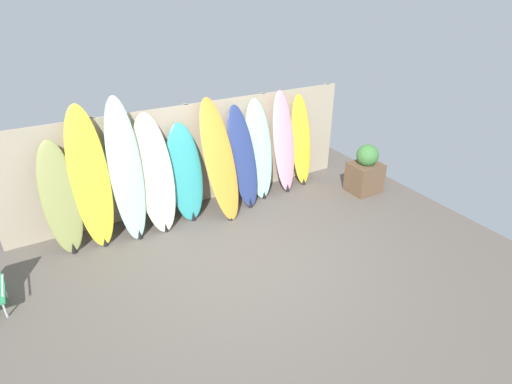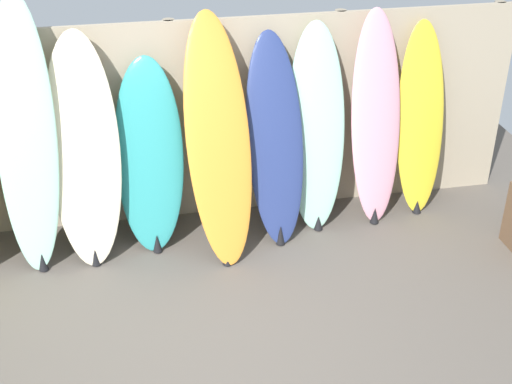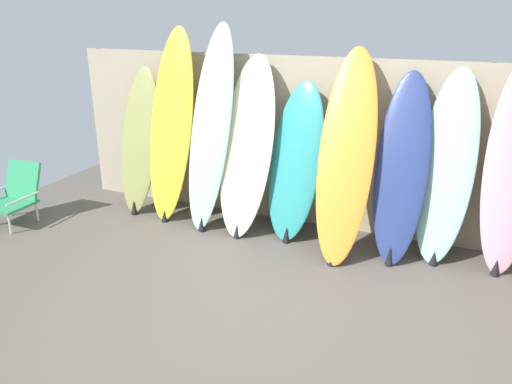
{
  "view_description": "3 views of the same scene",
  "coord_description": "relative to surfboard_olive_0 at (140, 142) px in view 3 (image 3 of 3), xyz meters",
  "views": [
    {
      "loc": [
        -2.13,
        -4.07,
        3.59
      ],
      "look_at": [
        0.41,
        0.44,
        0.82
      ],
      "focal_mm": 28.0,
      "sensor_mm": 36.0,
      "label": 1
    },
    {
      "loc": [
        -0.37,
        -3.63,
        3.44
      ],
      "look_at": [
        0.42,
        0.5,
        1.03
      ],
      "focal_mm": 50.0,
      "sensor_mm": 36.0,
      "label": 2
    },
    {
      "loc": [
        1.26,
        -2.95,
        2.24
      ],
      "look_at": [
        -0.28,
        0.68,
        0.79
      ],
      "focal_mm": 35.0,
      "sensor_mm": 36.0,
      "label": 3
    }
  ],
  "objects": [
    {
      "name": "surfboard_pink_8",
      "position": [
        3.82,
        0.05,
        0.11
      ],
      "size": [
        0.49,
        0.47,
        1.87
      ],
      "color": "pink",
      "rests_on": "ground"
    },
    {
      "name": "surfboard_seafoam_7",
      "position": [
        3.3,
        0.06,
        0.06
      ],
      "size": [
        0.54,
        0.54,
        1.78
      ],
      "color": "#9ED6BC",
      "rests_on": "ground"
    },
    {
      "name": "surfboard_orange_5",
      "position": [
        2.43,
        -0.17,
        0.14
      ],
      "size": [
        0.57,
        0.86,
        1.93
      ],
      "color": "orange",
      "rests_on": "ground"
    },
    {
      "name": "surfboard_yellow_1",
      "position": [
        0.44,
        -0.01,
        0.22
      ],
      "size": [
        0.58,
        0.61,
        2.09
      ],
      "color": "yellow",
      "rests_on": "ground"
    },
    {
      "name": "ground",
      "position": [
        2.13,
        -1.63,
        -0.82
      ],
      "size": [
        7.68,
        7.68,
        0.0
      ],
      "primitive_type": "plane",
      "color": "#5B544C"
    },
    {
      "name": "surfboard_navy_6",
      "position": [
        2.92,
        -0.04,
        0.03
      ],
      "size": [
        0.5,
        0.66,
        1.73
      ],
      "color": "navy",
      "rests_on": "ground"
    },
    {
      "name": "surfboard_teal_4",
      "position": [
        1.88,
        0.01,
        -0.03
      ],
      "size": [
        0.62,
        0.61,
        1.59
      ],
      "color": "teal",
      "rests_on": "ground"
    },
    {
      "name": "beach_chair",
      "position": [
        -1.09,
        -0.87,
        -0.49
      ],
      "size": [
        0.5,
        0.55,
        0.65
      ],
      "rotation": [
        0.0,
        0.0,
        0.36
      ],
      "color": "silver",
      "rests_on": "ground"
    },
    {
      "name": "surfboard_seafoam_2",
      "position": [
        0.95,
        -0.04,
        0.24
      ],
      "size": [
        0.55,
        0.7,
        2.14
      ],
      "color": "#9ED6BC",
      "rests_on": "ground"
    },
    {
      "name": "surfboard_cream_3",
      "position": [
        1.37,
        -0.05,
        0.08
      ],
      "size": [
        0.6,
        0.65,
        1.83
      ],
      "color": "beige",
      "rests_on": "ground"
    },
    {
      "name": "surfboard_olive_0",
      "position": [
        0.0,
        0.0,
        0.0
      ],
      "size": [
        0.55,
        0.54,
        1.66
      ],
      "color": "olive",
      "rests_on": "ground"
    },
    {
      "name": "fence_back",
      "position": [
        2.13,
        0.37,
        0.08
      ],
      "size": [
        6.08,
        0.11,
        1.8
      ],
      "color": "tan",
      "rests_on": "ground"
    }
  ]
}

